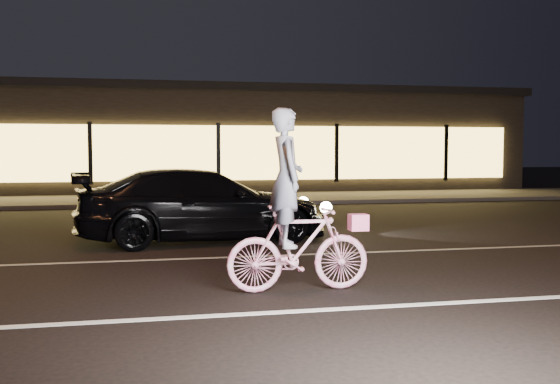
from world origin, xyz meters
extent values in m
plane|color=black|center=(0.00, 0.00, 0.00)|extent=(90.00, 90.00, 0.00)
cube|color=silver|center=(0.00, -1.50, 0.00)|extent=(60.00, 0.12, 0.01)
cube|color=gray|center=(0.00, 2.00, 0.00)|extent=(60.00, 0.10, 0.01)
cube|color=#383533|center=(0.00, 13.00, 0.06)|extent=(30.00, 4.00, 0.12)
cube|color=black|center=(0.00, 19.00, 2.00)|extent=(25.00, 8.00, 4.00)
cube|color=black|center=(0.00, 19.00, 4.05)|extent=(25.40, 8.40, 0.30)
cube|color=#FFCD59|center=(0.00, 14.90, 1.60)|extent=(23.00, 0.15, 2.00)
cube|color=black|center=(-4.50, 14.82, 1.60)|extent=(0.15, 0.08, 2.20)
cube|color=black|center=(0.00, 14.82, 1.60)|extent=(0.15, 0.08, 2.20)
cube|color=black|center=(4.50, 14.82, 1.60)|extent=(0.15, 0.08, 2.20)
cube|color=black|center=(9.00, 14.82, 1.60)|extent=(0.15, 0.08, 2.20)
imported|color=#DC3270|center=(-0.68, -0.57, 0.54)|extent=(1.79, 0.51, 1.08)
imported|color=silver|center=(-0.83, -0.57, 1.41)|extent=(0.40, 0.62, 1.69)
cube|color=#FF478F|center=(0.09, -0.57, 0.84)|extent=(0.23, 0.18, 0.20)
imported|color=black|center=(-1.48, 3.89, 0.69)|extent=(4.93, 2.44, 1.38)
sphere|color=#FFF2BF|center=(0.71, 4.77, 0.63)|extent=(0.23, 0.23, 0.23)
sphere|color=#FFF2BF|center=(0.85, 3.52, 0.63)|extent=(0.23, 0.23, 0.23)
camera|label=1|loc=(-2.45, -7.96, 1.76)|focal=40.00mm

